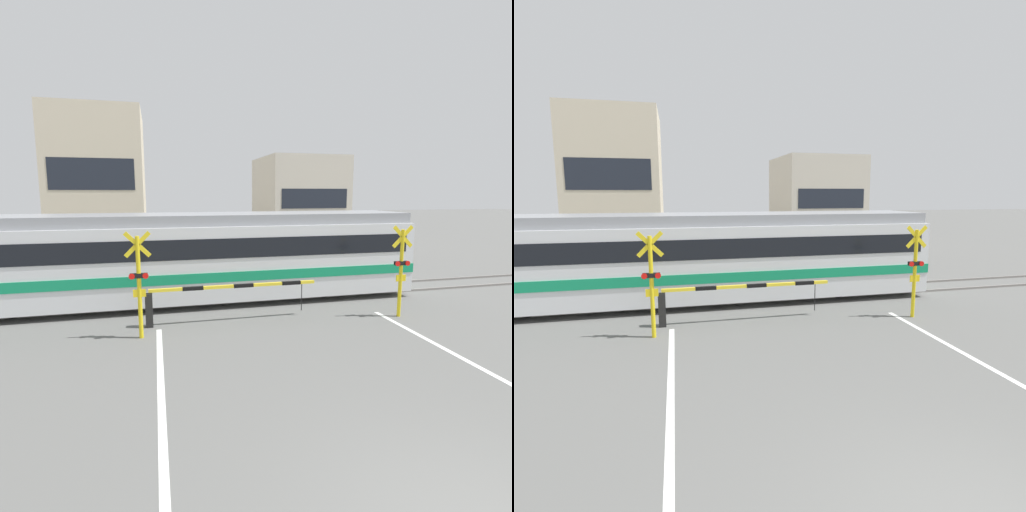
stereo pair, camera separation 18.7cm
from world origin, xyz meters
TOP-DOWN VIEW (x-y plane):
  - rail_track_near at (0.00, 10.24)m, footprint 50.00×0.10m
  - rail_track_far at (0.00, 11.67)m, footprint 50.00×0.10m
  - road_stripe_left at (-3.38, 2.03)m, footprint 0.14×12.07m
  - commuter_train at (-2.59, 10.96)m, footprint 16.49×2.99m
  - crossing_barrier_near at (-2.06, 8.37)m, footprint 5.07×0.20m
  - crossing_barrier_far at (2.06, 13.68)m, footprint 5.07×0.20m
  - crossing_signal_left at (-3.83, 7.53)m, footprint 0.68×0.15m
  - crossing_signal_right at (3.83, 7.53)m, footprint 0.68×0.15m
  - pedestrian at (0.72, 17.06)m, footprint 0.38×0.23m
  - building_left_of_street at (-6.70, 24.33)m, footprint 5.44×6.21m
  - building_right_of_street at (6.64, 24.33)m, footprint 5.33×6.21m

SIDE VIEW (x-z plane):
  - road_stripe_left at x=-3.38m, z-range 0.00..0.01m
  - rail_track_near at x=0.00m, z-range 0.00..0.08m
  - rail_track_far at x=0.00m, z-range 0.00..0.08m
  - crossing_barrier_near at x=-2.06m, z-range 0.27..1.38m
  - crossing_barrier_far at x=2.06m, z-range 0.27..1.38m
  - pedestrian at x=0.72m, z-range 0.14..1.91m
  - crossing_signal_left at x=-3.83m, z-range 0.14..2.95m
  - crossing_signal_right at x=3.83m, z-range 0.14..2.95m
  - commuter_train at x=-2.59m, z-range 0.11..3.18m
  - building_right_of_street at x=6.64m, z-range 0.00..6.26m
  - building_left_of_street at x=-6.70m, z-range 0.00..8.79m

